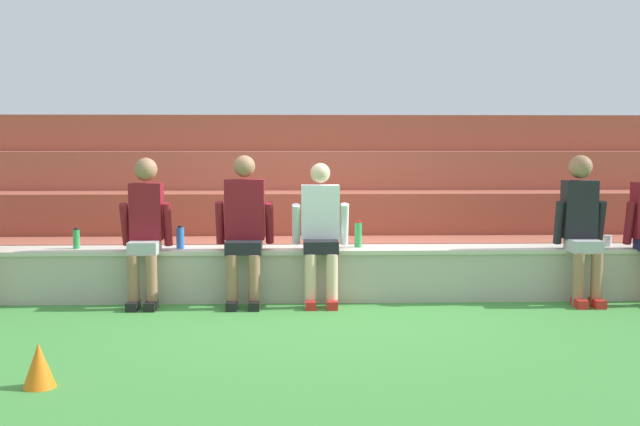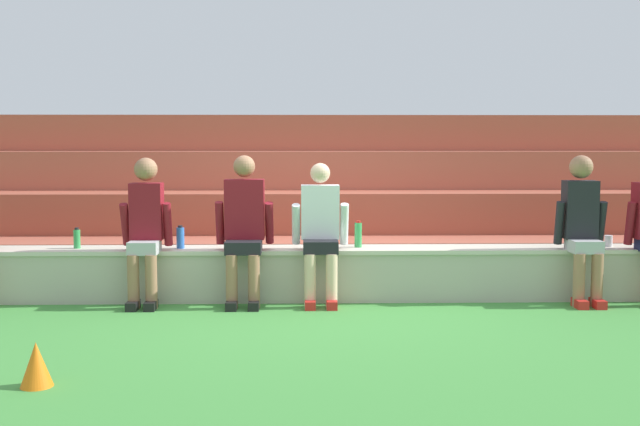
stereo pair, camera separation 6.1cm
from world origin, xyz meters
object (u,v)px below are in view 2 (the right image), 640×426
Objects in this scene: water_bottle_center_gap at (77,239)px; sports_cone at (36,364)px; person_far_right at (582,224)px; person_right_of_center at (320,229)px; person_left_of_center at (145,227)px; water_bottle_mid_left at (358,235)px; plastic_cup_left_end at (608,241)px; water_bottle_near_right at (180,238)px; person_center at (244,225)px.

sports_cone is at bearing -79.01° from water_bottle_center_gap.
person_right_of_center is at bearing 179.16° from person_far_right.
person_left_of_center is at bearing -178.93° from person_right_of_center.
water_bottle_mid_left reaches higher than water_bottle_center_gap.
water_bottle_center_gap reaches higher than sports_cone.
person_left_of_center is 2.07m from water_bottle_mid_left.
water_bottle_mid_left is at bearing 179.67° from plastic_cup_left_end.
sports_cone is (-4.76, -2.71, -0.43)m from plastic_cup_left_end.
person_right_of_center is 3.17m from sports_cone.
person_right_of_center is at bearing -175.78° from plastic_cup_left_end.
plastic_cup_left_end is (0.36, 0.25, -0.20)m from person_far_right.
plastic_cup_left_end is (2.89, 0.21, -0.15)m from person_right_of_center.
water_bottle_near_right is 0.85× the size of water_bottle_mid_left.
person_center reaches higher than water_bottle_center_gap.
water_bottle_near_right is 1.02m from water_bottle_center_gap.
person_center reaches higher than plastic_cup_left_end.
plastic_cup_left_end is at bearing 0.09° from water_bottle_center_gap.
person_far_right reaches higher than water_bottle_mid_left.
person_right_of_center is 2.90m from plastic_cup_left_end.
person_left_of_center is at bearing 179.92° from person_far_right.
person_center is 4.96× the size of sports_cone.
water_bottle_center_gap is (-4.92, 0.24, -0.16)m from person_far_right.
person_left_of_center is 2.55m from sports_cone.
person_far_right is 5.38× the size of water_bottle_mid_left.
person_right_of_center is 0.95× the size of person_far_right.
person_center is at bearing -167.83° from water_bottle_mid_left.
person_far_right reaches higher than plastic_cup_left_end.
plastic_cup_left_end is (3.62, 0.23, -0.20)m from person_center.
sports_cone is (-1.87, -2.49, -0.58)m from person_right_of_center.
person_far_right is 12.73× the size of plastic_cup_left_end.
person_center is at bearing -176.44° from plastic_cup_left_end.
person_right_of_center reaches higher than water_bottle_near_right.
sports_cone is at bearing -150.37° from plastic_cup_left_end.
person_left_of_center reaches higher than person_right_of_center.
water_bottle_near_right is 1.76m from water_bottle_mid_left.
plastic_cup_left_end is (4.27, 0.03, -0.05)m from water_bottle_near_right.
water_bottle_mid_left is 3.57m from sports_cone.
person_center is at bearing -179.06° from person_right_of_center.
person_right_of_center is at bearing -149.13° from water_bottle_mid_left.
water_bottle_center_gap reaches higher than plastic_cup_left_end.
person_center is 0.69m from water_bottle_near_right.
person_right_of_center is at bearing -7.51° from water_bottle_near_right.
water_bottle_mid_left is 2.36× the size of plastic_cup_left_end.
water_bottle_near_right is 0.79× the size of sports_cone.
person_right_of_center is (0.73, 0.01, -0.04)m from person_center.
person_center is 2.80m from sports_cone.
person_far_right is 2.17m from water_bottle_mid_left.
water_bottle_center_gap is (-1.66, 0.22, -0.16)m from person_center.
person_center is 12.72× the size of plastic_cup_left_end.
water_bottle_mid_left is (2.05, 0.26, -0.11)m from person_left_of_center.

